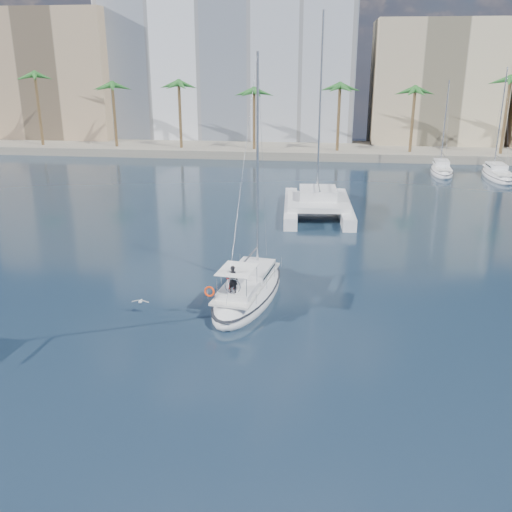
# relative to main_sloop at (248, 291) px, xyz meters

# --- Properties ---
(ground) EXTENTS (160.00, 160.00, 0.00)m
(ground) POSITION_rel_main_sloop_xyz_m (-0.53, -3.33, -0.50)
(ground) COLOR black
(ground) RESTS_ON ground
(quay) EXTENTS (120.00, 14.00, 1.20)m
(quay) POSITION_rel_main_sloop_xyz_m (-0.53, 57.67, 0.10)
(quay) COLOR gray
(quay) RESTS_ON ground
(building_modern) EXTENTS (42.00, 16.00, 28.00)m
(building_modern) POSITION_rel_main_sloop_xyz_m (-12.53, 69.67, 13.50)
(building_modern) COLOR white
(building_modern) RESTS_ON ground
(building_tan_left) EXTENTS (22.00, 14.00, 22.00)m
(building_tan_left) POSITION_rel_main_sloop_xyz_m (-42.53, 65.67, 10.50)
(building_tan_left) COLOR tan
(building_tan_left) RESTS_ON ground
(building_beige) EXTENTS (20.00, 14.00, 20.00)m
(building_beige) POSITION_rel_main_sloop_xyz_m (21.47, 66.67, 9.50)
(building_beige) COLOR beige
(building_beige) RESTS_ON ground
(palm_left) EXTENTS (3.60, 3.60, 12.30)m
(palm_left) POSITION_rel_main_sloop_xyz_m (-34.53, 53.67, 9.78)
(palm_left) COLOR brown
(palm_left) RESTS_ON ground
(palm_centre) EXTENTS (3.60, 3.60, 12.30)m
(palm_centre) POSITION_rel_main_sloop_xyz_m (-0.53, 53.67, 9.78)
(palm_centre) COLOR brown
(palm_centre) RESTS_ON ground
(main_sloop) EXTENTS (4.78, 10.74, 15.40)m
(main_sloop) POSITION_rel_main_sloop_xyz_m (0.00, 0.00, 0.00)
(main_sloop) COLOR white
(main_sloop) RESTS_ON ground
(catamaran) EXTENTS (7.08, 13.02, 18.38)m
(catamaran) POSITION_rel_main_sloop_xyz_m (3.84, 21.11, 0.67)
(catamaran) COLOR white
(catamaran) RESTS_ON ground
(seagull) EXTENTS (1.04, 0.44, 0.19)m
(seagull) POSITION_rel_main_sloop_xyz_m (-5.95, -3.10, 0.30)
(seagull) COLOR silver
(seagull) RESTS_ON ground
(moored_yacht_a) EXTENTS (3.37, 9.52, 11.90)m
(moored_yacht_a) POSITION_rel_main_sloop_xyz_m (19.47, 43.67, -0.50)
(moored_yacht_a) COLOR white
(moored_yacht_a) RESTS_ON ground
(moored_yacht_b) EXTENTS (3.32, 10.83, 13.72)m
(moored_yacht_b) POSITION_rel_main_sloop_xyz_m (25.97, 41.67, -0.50)
(moored_yacht_b) COLOR white
(moored_yacht_b) RESTS_ON ground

